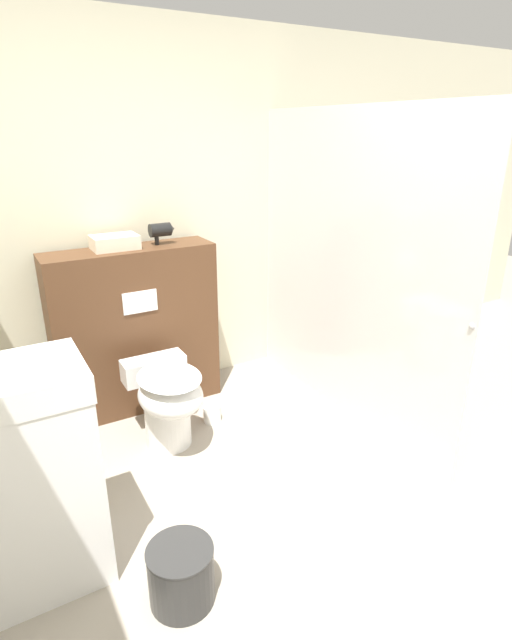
% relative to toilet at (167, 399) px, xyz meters
% --- Properties ---
extents(ground_plane, '(12.00, 12.00, 0.00)m').
position_rel_toilet_xyz_m(ground_plane, '(0.29, -1.28, -0.32)').
color(ground_plane, '#9E9384').
extents(wall_back, '(8.00, 0.06, 2.50)m').
position_rel_toilet_xyz_m(wall_back, '(0.29, 0.81, 0.93)').
color(wall_back, beige).
rests_on(wall_back, ground_plane).
extents(partition_panel, '(1.08, 0.31, 1.12)m').
position_rel_toilet_xyz_m(partition_panel, '(0.01, 0.57, 0.24)').
color(partition_panel, '#51331E').
rests_on(partition_panel, ground_plane).
extents(shower_glass, '(0.04, 1.92, 1.96)m').
position_rel_toilet_xyz_m(shower_glass, '(1.17, -0.19, 0.66)').
color(shower_glass, silver).
rests_on(shower_glass, ground_plane).
extents(toilet, '(0.39, 0.58, 0.51)m').
position_rel_toilet_xyz_m(toilet, '(0.00, 0.00, 0.00)').
color(toilet, white).
rests_on(toilet, ground_plane).
extents(sink_vanity, '(0.64, 0.41, 1.13)m').
position_rel_toilet_xyz_m(sink_vanity, '(-0.87, -0.63, 0.18)').
color(sink_vanity, white).
rests_on(sink_vanity, ground_plane).
extents(hair_drier, '(0.17, 0.09, 0.14)m').
position_rel_toilet_xyz_m(hair_drier, '(0.24, 0.58, 0.89)').
color(hair_drier, black).
rests_on(hair_drier, partition_panel).
extents(folded_towel, '(0.28, 0.20, 0.09)m').
position_rel_toilet_xyz_m(folded_towel, '(-0.07, 0.60, 0.84)').
color(folded_towel, beige).
rests_on(folded_towel, partition_panel).
extents(spare_toilet_roll, '(0.12, 0.12, 0.11)m').
position_rel_toilet_xyz_m(spare_toilet_roll, '(0.34, 0.11, -0.26)').
color(spare_toilet_roll, white).
rests_on(spare_toilet_roll, ground_plane).
extents(waste_bin, '(0.27, 0.27, 0.26)m').
position_rel_toilet_xyz_m(waste_bin, '(-0.35, -1.05, -0.19)').
color(waste_bin, '#2D2D2D').
rests_on(waste_bin, ground_plane).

